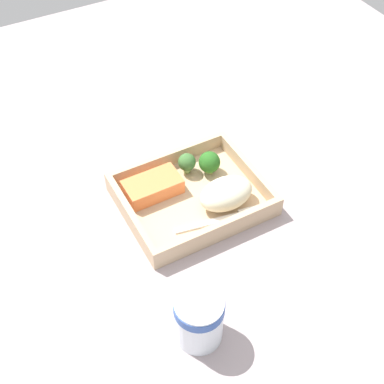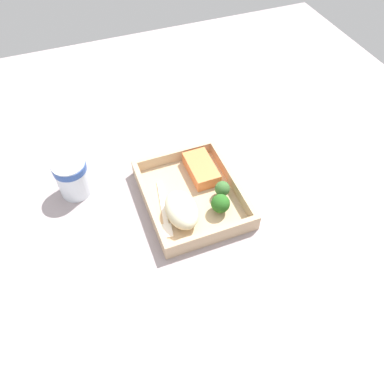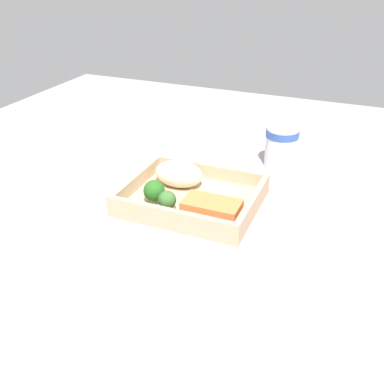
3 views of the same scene
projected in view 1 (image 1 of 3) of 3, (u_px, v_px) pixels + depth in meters
The scene contains 9 objects.
ground_plane at pixel (192, 205), 102.40cm from camera, with size 160.00×160.00×2.00cm, color #9F9093.
takeout_tray at pixel (192, 199), 101.22cm from camera, with size 26.20×21.55×1.20cm, color tan.
tray_rim at pixel (192, 192), 99.65cm from camera, with size 26.20×21.55×3.08cm.
salmon_fillet at pixel (153, 187), 100.48cm from camera, with size 10.67×5.92×3.15cm, color #F37C41.
mashed_potatoes at pixel (226, 194), 97.80cm from camera, with size 10.40×6.93×5.38cm, color beige.
broccoli_floret_1 at pixel (209, 162), 103.45cm from camera, with size 4.25×4.25×4.81cm.
broccoli_floret_2 at pixel (187, 163), 103.55cm from camera, with size 3.50×3.50×4.37cm.
fork at pixel (222, 219), 96.86cm from camera, with size 15.83×4.54×0.44cm.
paper_cup at pixel (199, 317), 79.16cm from camera, with size 7.57×7.57×9.44cm.
Camera 1 is at (-32.07, -59.27, 76.14)cm, focal length 50.00 mm.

